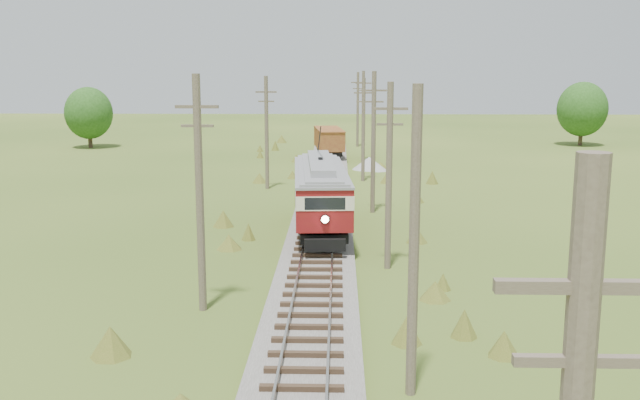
{
  "coord_description": "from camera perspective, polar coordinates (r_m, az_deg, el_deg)",
  "views": [
    {
      "loc": [
        1.01,
        -14.12,
        9.21
      ],
      "look_at": [
        0.0,
        23.89,
        2.13
      ],
      "focal_mm": 40.0,
      "sensor_mm": 36.0,
      "label": 1
    }
  ],
  "objects": [
    {
      "name": "utility_pole_l_b",
      "position": [
        54.61,
        -4.29,
        5.49
      ],
      "size": [
        1.6,
        0.3,
        8.6
      ],
      "color": "brown",
      "rests_on": "ground"
    },
    {
      "name": "utility_pole_r_3",
      "position": [
        45.41,
        4.29,
        4.73
      ],
      "size": [
        1.6,
        0.3,
        9.0
      ],
      "color": "brown",
      "rests_on": "ground"
    },
    {
      "name": "utility_pole_r_1",
      "position": [
        19.83,
        7.53,
        -3.58
      ],
      "size": [
        0.3,
        0.3,
        8.8
      ],
      "color": "brown",
      "rests_on": "ground"
    },
    {
      "name": "streetcar",
      "position": [
        39.51,
        0.04,
        0.9
      ],
      "size": [
        3.56,
        12.23,
        5.55
      ],
      "rotation": [
        0.0,
        0.0,
        0.06
      ],
      "color": "black",
      "rests_on": "ground"
    },
    {
      "name": "tree_mid_a",
      "position": [
        87.25,
        -18.02,
        6.63
      ],
      "size": [
        5.46,
        5.46,
        7.03
      ],
      "color": "#38281C",
      "rests_on": "ground"
    },
    {
      "name": "utility_pole_r_6",
      "position": [
        84.28,
        3.04,
        7.31
      ],
      "size": [
        1.6,
        0.3,
        8.7
      ],
      "color": "brown",
      "rests_on": "ground"
    },
    {
      "name": "railbed_main",
      "position": [
        48.97,
        0.32,
        -0.06
      ],
      "size": [
        3.6,
        96.0,
        0.57
      ],
      "color": "#605B54",
      "rests_on": "ground"
    },
    {
      "name": "utility_pole_r_5",
      "position": [
        71.31,
        3.47,
        6.81
      ],
      "size": [
        1.6,
        0.3,
        8.9
      ],
      "color": "brown",
      "rests_on": "ground"
    },
    {
      "name": "gravel_pile",
      "position": [
        65.44,
        4.06,
        2.91
      ],
      "size": [
        3.2,
        3.4,
        1.16
      ],
      "color": "gray",
      "rests_on": "ground"
    },
    {
      "name": "utility_pole_r_2",
      "position": [
        32.56,
        5.54,
        2.05
      ],
      "size": [
        1.6,
        0.3,
        8.6
      ],
      "color": "brown",
      "rests_on": "ground"
    },
    {
      "name": "utility_pole_r_4",
      "position": [
        58.36,
        3.49,
        5.73
      ],
      "size": [
        1.6,
        0.3,
        8.4
      ],
      "color": "brown",
      "rests_on": "ground"
    },
    {
      "name": "tree_mid_b",
      "position": [
        91.0,
        20.25,
        6.83
      ],
      "size": [
        5.88,
        5.88,
        7.57
      ],
      "color": "#38281C",
      "rests_on": "ground"
    },
    {
      "name": "gondola",
      "position": [
        72.85,
        0.73,
        4.82
      ],
      "size": [
        3.36,
        7.9,
        2.54
      ],
      "rotation": [
        0.0,
        0.0,
        0.12
      ],
      "color": "black",
      "rests_on": "ground"
    },
    {
      "name": "utility_pole_l_a",
      "position": [
        27.03,
        -9.62,
        0.64
      ],
      "size": [
        1.6,
        0.3,
        9.0
      ],
      "color": "brown",
      "rests_on": "ground"
    }
  ]
}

